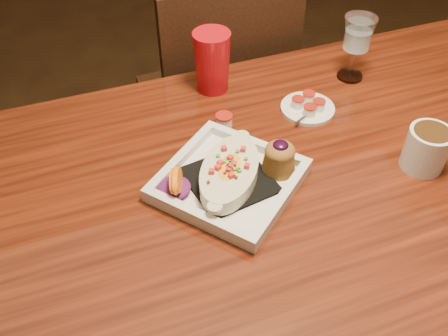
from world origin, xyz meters
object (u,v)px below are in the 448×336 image
object	(u,v)px
goblet	(358,37)
red_tumbler	(212,62)
plate	(235,174)
table	(318,206)
coffee_mug	(428,147)
saucer	(308,107)
chair_far	(218,99)

from	to	relation	value
goblet	red_tumbler	world-z (taller)	goblet
plate	goblet	distance (m)	0.49
table	coffee_mug	bearing A→B (deg)	-12.45
table	red_tumbler	distance (m)	0.42
red_tumbler	goblet	bearing A→B (deg)	-12.56
coffee_mug	saucer	size ratio (longest dim) A/B	0.94
table	coffee_mug	xyz separation A→B (m)	(0.20, -0.04, 0.15)
red_tumbler	plate	bearing A→B (deg)	-102.07
table	red_tumbler	bearing A→B (deg)	106.90
chair_far	goblet	distance (m)	0.54
table	coffee_mug	world-z (taller)	coffee_mug
goblet	saucer	xyz separation A→B (m)	(-0.16, -0.09, -0.10)
table	goblet	world-z (taller)	goblet
saucer	chair_far	bearing A→B (deg)	98.61
chair_far	coffee_mug	size ratio (longest dim) A/B	7.89
coffee_mug	red_tumbler	distance (m)	0.51
coffee_mug	saucer	distance (m)	0.28
red_tumbler	chair_far	bearing A→B (deg)	67.42
plate	red_tumbler	world-z (taller)	red_tumbler
chair_far	goblet	size ratio (longest dim) A/B	5.77
chair_far	red_tumbler	xyz separation A→B (m)	(-0.11, -0.27, 0.32)
saucer	red_tumbler	world-z (taller)	red_tumbler
table	coffee_mug	distance (m)	0.25
coffee_mug	goblet	bearing A→B (deg)	62.94
plate	saucer	world-z (taller)	plate
coffee_mug	saucer	world-z (taller)	coffee_mug
chair_far	plate	bearing A→B (deg)	73.05
chair_far	saucer	size ratio (longest dim) A/B	7.44
goblet	plate	bearing A→B (deg)	-148.68
goblet	red_tumbler	distance (m)	0.35
coffee_mug	red_tumbler	world-z (taller)	red_tumbler
plate	saucer	distance (m)	0.29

